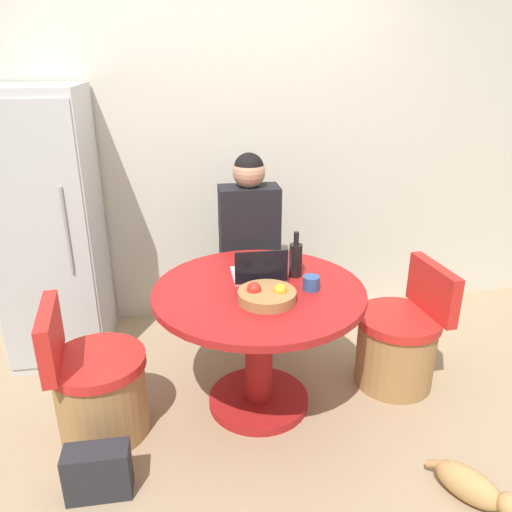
% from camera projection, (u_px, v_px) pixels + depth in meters
% --- Properties ---
extents(ground_plane, '(12.00, 12.00, 0.00)m').
position_uv_depth(ground_plane, '(256.00, 427.00, 2.79)').
color(ground_plane, '#9E8466').
extents(wall_back, '(7.00, 0.06, 2.60)m').
position_uv_depth(wall_back, '(225.00, 149.00, 3.63)').
color(wall_back, beige).
rests_on(wall_back, ground_plane).
extents(refrigerator, '(0.60, 0.71, 1.77)m').
position_uv_depth(refrigerator, '(50.00, 228.00, 3.25)').
color(refrigerator, silver).
rests_on(refrigerator, ground_plane).
extents(dining_table, '(1.16, 1.16, 0.76)m').
position_uv_depth(dining_table, '(259.00, 325.00, 2.79)').
color(dining_table, maroon).
rests_on(dining_table, ground_plane).
extents(chair_left_side, '(0.52, 0.51, 0.78)m').
position_uv_depth(chair_left_side, '(98.00, 390.00, 2.66)').
color(chair_left_side, '#9E7042').
rests_on(chair_left_side, ground_plane).
extents(chair_right_side, '(0.51, 0.51, 0.78)m').
position_uv_depth(chair_right_side, '(399.00, 344.00, 3.09)').
color(chair_right_side, '#9E7042').
rests_on(chair_right_side, ground_plane).
extents(person_seated, '(0.40, 0.37, 1.36)m').
position_uv_depth(person_seated, '(248.00, 239.00, 3.45)').
color(person_seated, '#2D2D38').
rests_on(person_seated, ground_plane).
extents(laptop, '(0.29, 0.25, 0.20)m').
position_uv_depth(laptop, '(259.00, 272.00, 2.81)').
color(laptop, '#B7B7BC').
rests_on(laptop, dining_table).
extents(fruit_bowl, '(0.30, 0.30, 0.10)m').
position_uv_depth(fruit_bowl, '(267.00, 295.00, 2.56)').
color(fruit_bowl, olive).
rests_on(fruit_bowl, dining_table).
extents(coffee_cup, '(0.09, 0.09, 0.08)m').
position_uv_depth(coffee_cup, '(311.00, 283.00, 2.68)').
color(coffee_cup, '#2D4C84').
rests_on(coffee_cup, dining_table).
extents(bottle, '(0.07, 0.07, 0.27)m').
position_uv_depth(bottle, '(296.00, 259.00, 2.82)').
color(bottle, black).
rests_on(bottle, dining_table).
extents(cat, '(0.30, 0.40, 0.16)m').
position_uv_depth(cat, '(472.00, 486.00, 2.30)').
color(cat, tan).
rests_on(cat, ground_plane).
extents(handbag, '(0.30, 0.14, 0.26)m').
position_uv_depth(handbag, '(98.00, 472.00, 2.32)').
color(handbag, '#232328').
rests_on(handbag, ground_plane).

